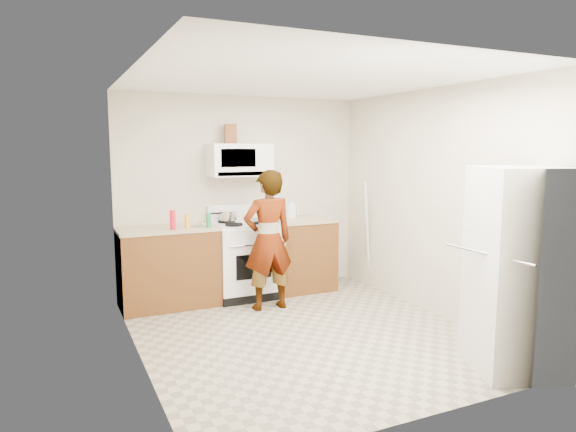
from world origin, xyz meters
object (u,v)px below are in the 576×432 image
gas_range (244,258)px  kettle (291,211)px  microwave (240,160)px  person (268,240)px  saucepan (228,216)px  fridge (520,270)px

gas_range → kettle: bearing=16.5°
microwave → person: (0.08, -0.71, -0.90)m
microwave → kettle: size_ratio=4.41×
saucepan → microwave: bearing=-11.5°
fridge → kettle: bearing=121.7°
microwave → person: size_ratio=0.47×
gas_range → saucepan: size_ratio=5.42×
gas_range → fridge: 3.27m
gas_range → person: bearing=-82.2°
kettle → fridge: bearing=-96.8°
fridge → person: bearing=139.0°
microwave → person: microwave is taller
person → saucepan: bearing=-73.0°
gas_range → fridge: fridge is taller
fridge → saucepan: size_ratio=8.15×
gas_range → microwave: size_ratio=1.49×
person → fridge: fridge is taller
gas_range → person: 0.67m
kettle → microwave: bearing=170.1°
person → saucepan: 0.80m
person → saucepan: size_ratio=7.71×
kettle → saucepan: (-0.90, -0.06, -0.01)m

